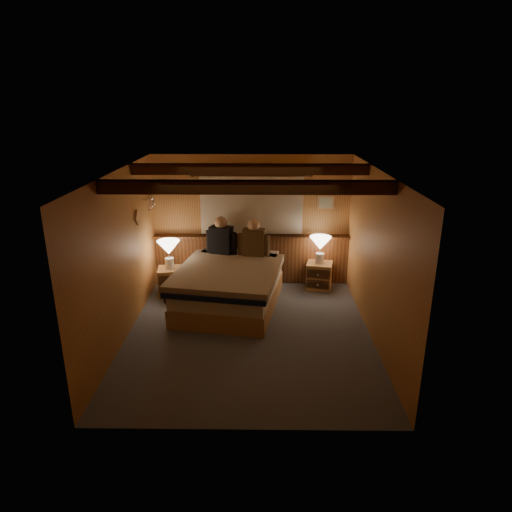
{
  "coord_description": "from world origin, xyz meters",
  "views": [
    {
      "loc": [
        0.18,
        -6.06,
        3.31
      ],
      "look_at": [
        0.1,
        0.4,
        1.09
      ],
      "focal_mm": 32.0,
      "sensor_mm": 36.0,
      "label": 1
    }
  ],
  "objects_px": {
    "person_left": "(221,238)",
    "nightstand_left": "(171,281)",
    "lamp_right": "(320,245)",
    "duffel_bag": "(178,290)",
    "person_right": "(254,241)",
    "bed": "(230,286)",
    "nightstand_right": "(319,276)",
    "lamp_left": "(169,249)"
  },
  "relations": [
    {
      "from": "person_left",
      "to": "person_right",
      "type": "height_order",
      "value": "person_left"
    },
    {
      "from": "lamp_left",
      "to": "nightstand_left",
      "type": "bearing_deg",
      "value": 52.73
    },
    {
      "from": "lamp_left",
      "to": "person_left",
      "type": "distance_m",
      "value": 0.94
    },
    {
      "from": "nightstand_right",
      "to": "person_left",
      "type": "xyz_separation_m",
      "value": [
        -1.78,
        -0.07,
        0.73
      ]
    },
    {
      "from": "nightstand_left",
      "to": "person_right",
      "type": "relative_size",
      "value": 0.72
    },
    {
      "from": "nightstand_left",
      "to": "nightstand_right",
      "type": "bearing_deg",
      "value": -1.1
    },
    {
      "from": "bed",
      "to": "lamp_right",
      "type": "relative_size",
      "value": 4.59
    },
    {
      "from": "nightstand_right",
      "to": "person_left",
      "type": "relative_size",
      "value": 0.75
    },
    {
      "from": "nightstand_left",
      "to": "person_right",
      "type": "bearing_deg",
      "value": -3.05
    },
    {
      "from": "nightstand_right",
      "to": "lamp_right",
      "type": "distance_m",
      "value": 0.6
    },
    {
      "from": "nightstand_right",
      "to": "person_right",
      "type": "xyz_separation_m",
      "value": [
        -1.2,
        -0.19,
        0.73
      ]
    },
    {
      "from": "lamp_right",
      "to": "duffel_bag",
      "type": "relative_size",
      "value": 0.89
    },
    {
      "from": "person_left",
      "to": "lamp_right",
      "type": "bearing_deg",
      "value": 19.27
    },
    {
      "from": "nightstand_left",
      "to": "duffel_bag",
      "type": "distance_m",
      "value": 0.28
    },
    {
      "from": "bed",
      "to": "person_left",
      "type": "bearing_deg",
      "value": 114.2
    },
    {
      "from": "person_right",
      "to": "duffel_bag",
      "type": "bearing_deg",
      "value": -157.82
    },
    {
      "from": "lamp_right",
      "to": "duffel_bag",
      "type": "bearing_deg",
      "value": -168.51
    },
    {
      "from": "bed",
      "to": "nightstand_left",
      "type": "bearing_deg",
      "value": 165.03
    },
    {
      "from": "lamp_left",
      "to": "lamp_right",
      "type": "xyz_separation_m",
      "value": [
        2.67,
        0.3,
        -0.0
      ]
    },
    {
      "from": "person_right",
      "to": "duffel_bag",
      "type": "xyz_separation_m",
      "value": [
        -1.31,
        -0.34,
        -0.81
      ]
    },
    {
      "from": "bed",
      "to": "person_right",
      "type": "distance_m",
      "value": 0.95
    },
    {
      "from": "lamp_left",
      "to": "duffel_bag",
      "type": "relative_size",
      "value": 0.91
    },
    {
      "from": "lamp_left",
      "to": "lamp_right",
      "type": "distance_m",
      "value": 2.69
    },
    {
      "from": "person_right",
      "to": "nightstand_right",
      "type": "bearing_deg",
      "value": 16.61
    },
    {
      "from": "nightstand_left",
      "to": "person_left",
      "type": "distance_m",
      "value": 1.18
    },
    {
      "from": "bed",
      "to": "lamp_right",
      "type": "bearing_deg",
      "value": 36.46
    },
    {
      "from": "lamp_right",
      "to": "person_right",
      "type": "xyz_separation_m",
      "value": [
        -1.19,
        -0.17,
        0.13
      ]
    },
    {
      "from": "duffel_bag",
      "to": "nightstand_left",
      "type": "bearing_deg",
      "value": 113.8
    },
    {
      "from": "nightstand_right",
      "to": "lamp_right",
      "type": "xyz_separation_m",
      "value": [
        -0.0,
        -0.01,
        0.6
      ]
    },
    {
      "from": "bed",
      "to": "nightstand_left",
      "type": "xyz_separation_m",
      "value": [
        -1.08,
        0.5,
        -0.12
      ]
    },
    {
      "from": "duffel_bag",
      "to": "nightstand_right",
      "type": "bearing_deg",
      "value": -0.24
    },
    {
      "from": "bed",
      "to": "nightstand_left",
      "type": "height_order",
      "value": "bed"
    },
    {
      "from": "person_left",
      "to": "nightstand_left",
      "type": "bearing_deg",
      "value": -147.85
    },
    {
      "from": "nightstand_left",
      "to": "bed",
      "type": "bearing_deg",
      "value": -32.53
    },
    {
      "from": "duffel_bag",
      "to": "bed",
      "type": "bearing_deg",
      "value": -29.01
    },
    {
      "from": "bed",
      "to": "nightstand_left",
      "type": "distance_m",
      "value": 1.2
    },
    {
      "from": "bed",
      "to": "duffel_bag",
      "type": "relative_size",
      "value": 4.06
    },
    {
      "from": "lamp_right",
      "to": "duffel_bag",
      "type": "xyz_separation_m",
      "value": [
        -2.5,
        -0.51,
        -0.68
      ]
    },
    {
      "from": "bed",
      "to": "duffel_bag",
      "type": "height_order",
      "value": "bed"
    },
    {
      "from": "bed",
      "to": "nightstand_right",
      "type": "distance_m",
      "value": 1.79
    },
    {
      "from": "nightstand_right",
      "to": "bed",
      "type": "bearing_deg",
      "value": -141.21
    },
    {
      "from": "lamp_left",
      "to": "person_left",
      "type": "height_order",
      "value": "person_left"
    }
  ]
}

